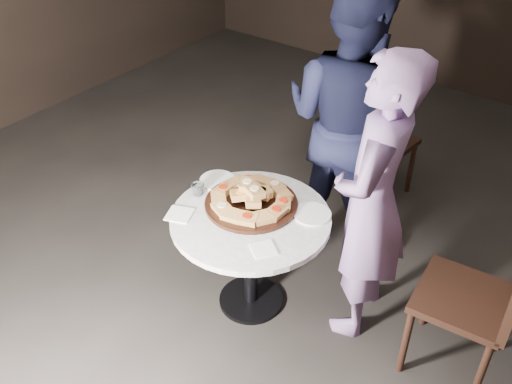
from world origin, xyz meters
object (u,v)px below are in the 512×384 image
Objects in this scene: serving_board at (251,203)px; chair_right at (487,296)px; water_glass at (198,190)px; focaccia_pile at (252,196)px; diner_teal at (372,203)px; diner_navy at (348,119)px; chair_far at (376,138)px; table at (251,233)px.

serving_board is 1.28m from chair_right.
water_glass is at bearing -161.44° from serving_board.
diner_teal is (0.61, 0.20, 0.11)m from focaccia_pile.
diner_navy is at bearing -122.73° from chair_right.
water_glass is 1.60m from chair_right.
chair_far is at bearing -138.79° from chair_right.
focaccia_pile is 0.26× the size of diner_navy.
chair_right reaches higher than chair_far.
diner_navy is at bearing 80.57° from serving_board.
diner_teal reaches higher than chair_right.
serving_board is 0.84m from diner_navy.
focaccia_pile is (-0.05, 0.08, 0.18)m from table.
diner_navy is at bearing 97.28° from chair_far.
water_glass is at bearing -83.29° from diner_teal.
table is at bearing -81.36° from chair_right.
chair_right reaches higher than table.
chair_right reaches higher than focaccia_pile.
diner_navy reaches higher than water_glass.
serving_board is 0.05m from focaccia_pile.
focaccia_pile is 0.65m from diner_teal.
water_glass is at bearing -161.18° from focaccia_pile.
chair_far is at bearing 84.57° from serving_board.
diner_navy is at bearing 64.36° from water_glass.
chair_right is at bearing 9.42° from focaccia_pile.
diner_navy is (-1.13, 0.59, 0.34)m from chair_right.
table is 1.24m from chair_right.
chair_right is (1.56, 0.31, -0.14)m from water_glass.
serving_board is at bearing -85.41° from chair_right.
chair_far is at bearing 84.65° from focaccia_pile.
chair_far is (0.42, 1.40, -0.18)m from water_glass.
table is 12.34× the size of water_glass.
diner_navy is (0.13, 0.80, 0.17)m from focaccia_pile.
focaccia_pile is at bearing -85.49° from chair_right.
table is at bearing -57.20° from focaccia_pile.
serving_board is 1.32m from chair_far.
chair_far is (0.12, 1.30, -0.21)m from focaccia_pile.
table is 1.00× the size of chair_right.
focaccia_pile is at bearing 48.30° from serving_board.
focaccia_pile is 0.28× the size of diner_teal.
diner_teal is at bearing 18.36° from water_glass.
chair_far is 1.58m from chair_right.
chair_far reaches higher than serving_board.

